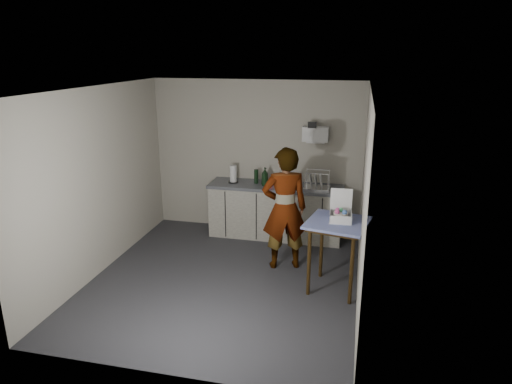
% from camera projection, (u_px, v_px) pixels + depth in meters
% --- Properties ---
extents(ground, '(4.00, 4.00, 0.00)m').
position_uv_depth(ground, '(225.00, 279.00, 6.34)').
color(ground, '#29292E').
rests_on(ground, ground).
extents(wall_back, '(3.60, 0.02, 2.60)m').
position_uv_depth(wall_back, '(256.00, 157.00, 7.81)').
color(wall_back, '#BCB7A4').
rests_on(wall_back, ground).
extents(wall_right, '(0.02, 4.00, 2.60)m').
position_uv_depth(wall_right, '(363.00, 200.00, 5.58)').
color(wall_right, '#BCB7A4').
rests_on(wall_right, ground).
extents(wall_left, '(0.02, 4.00, 2.60)m').
position_uv_depth(wall_left, '(99.00, 182.00, 6.34)').
color(wall_left, '#BCB7A4').
rests_on(wall_left, ground).
extents(ceiling, '(3.60, 4.00, 0.01)m').
position_uv_depth(ceiling, '(220.00, 89.00, 5.57)').
color(ceiling, white).
rests_on(ceiling, wall_back).
extents(kitchen_counter, '(2.24, 0.62, 0.91)m').
position_uv_depth(kitchen_counter, '(276.00, 212.00, 7.71)').
color(kitchen_counter, black).
rests_on(kitchen_counter, ground).
extents(wall_shelf, '(0.42, 0.18, 0.37)m').
position_uv_depth(wall_shelf, '(315.00, 134.00, 7.40)').
color(wall_shelf, white).
rests_on(wall_shelf, ground).
extents(side_table, '(0.88, 0.88, 0.96)m').
position_uv_depth(side_table, '(337.00, 231.00, 5.84)').
color(side_table, '#32210B').
rests_on(side_table, ground).
extents(standing_man, '(0.76, 0.62, 1.79)m').
position_uv_depth(standing_man, '(285.00, 209.00, 6.48)').
color(standing_man, '#B2A593').
rests_on(standing_man, ground).
extents(soap_bottle, '(0.16, 0.16, 0.31)m').
position_uv_depth(soap_bottle, '(265.00, 177.00, 7.50)').
color(soap_bottle, black).
rests_on(soap_bottle, kitchen_counter).
extents(soda_can, '(0.07, 0.07, 0.14)m').
position_uv_depth(soda_can, '(271.00, 181.00, 7.54)').
color(soda_can, red).
rests_on(soda_can, kitchen_counter).
extents(dark_bottle, '(0.07, 0.07, 0.24)m').
position_uv_depth(dark_bottle, '(256.00, 176.00, 7.64)').
color(dark_bottle, black).
rests_on(dark_bottle, kitchen_counter).
extents(paper_towel, '(0.17, 0.17, 0.30)m').
position_uv_depth(paper_towel, '(233.00, 174.00, 7.68)').
color(paper_towel, black).
rests_on(paper_towel, kitchen_counter).
extents(dish_rack, '(0.41, 0.31, 0.29)m').
position_uv_depth(dish_rack, '(316.00, 184.00, 7.38)').
color(dish_rack, white).
rests_on(dish_rack, kitchen_counter).
extents(bakery_box, '(0.29, 0.30, 0.39)m').
position_uv_depth(bakery_box, '(341.00, 214.00, 5.82)').
color(bakery_box, white).
rests_on(bakery_box, side_table).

